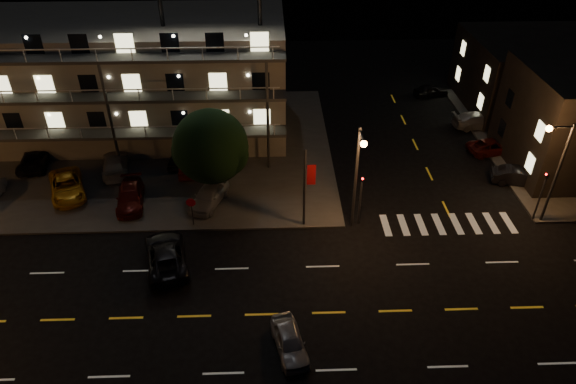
{
  "coord_description": "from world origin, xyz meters",
  "views": [
    {
      "loc": [
        2.85,
        -20.9,
        23.37
      ],
      "look_at": [
        3.84,
        8.0,
        3.28
      ],
      "focal_mm": 32.0,
      "sensor_mm": 36.0,
      "label": 1
    }
  ],
  "objects_px": {
    "side_car_0": "(519,176)",
    "road_car_east": "(289,341)",
    "lot_car_4": "(209,195)",
    "lot_car_7": "(115,164)",
    "road_car_west": "(166,255)",
    "tree": "(210,148)",
    "lot_car_2": "(67,186)"
  },
  "relations": [
    {
      "from": "side_car_0",
      "to": "road_car_east",
      "type": "distance_m",
      "value": 24.88
    },
    {
      "from": "lot_car_4",
      "to": "lot_car_7",
      "type": "height_order",
      "value": "lot_car_4"
    },
    {
      "from": "lot_car_4",
      "to": "side_car_0",
      "type": "xyz_separation_m",
      "value": [
        24.84,
        2.1,
        -0.2
      ]
    },
    {
      "from": "lot_car_4",
      "to": "road_car_west",
      "type": "relative_size",
      "value": 0.81
    },
    {
      "from": "road_car_east",
      "to": "road_car_west",
      "type": "distance_m",
      "value": 10.65
    },
    {
      "from": "lot_car_4",
      "to": "road_car_east",
      "type": "bearing_deg",
      "value": -47.5
    },
    {
      "from": "tree",
      "to": "lot_car_4",
      "type": "bearing_deg",
      "value": -110.24
    },
    {
      "from": "lot_car_7",
      "to": "road_car_east",
      "type": "bearing_deg",
      "value": 114.47
    },
    {
      "from": "lot_car_4",
      "to": "tree",
      "type": "bearing_deg",
      "value": 89.89
    },
    {
      "from": "lot_car_4",
      "to": "road_car_west",
      "type": "bearing_deg",
      "value": -88.53
    },
    {
      "from": "tree",
      "to": "side_car_0",
      "type": "relative_size",
      "value": 1.71
    },
    {
      "from": "lot_car_4",
      "to": "lot_car_7",
      "type": "bearing_deg",
      "value": 169.36
    },
    {
      "from": "lot_car_2",
      "to": "road_car_west",
      "type": "relative_size",
      "value": 0.95
    },
    {
      "from": "lot_car_2",
      "to": "lot_car_4",
      "type": "distance_m",
      "value": 11.34
    },
    {
      "from": "road_car_east",
      "to": "road_car_west",
      "type": "height_order",
      "value": "road_car_west"
    },
    {
      "from": "lot_car_7",
      "to": "road_car_west",
      "type": "height_order",
      "value": "lot_car_7"
    },
    {
      "from": "tree",
      "to": "road_car_east",
      "type": "xyz_separation_m",
      "value": [
        5.32,
        -14.61,
        -3.85
      ]
    },
    {
      "from": "lot_car_7",
      "to": "side_car_0",
      "type": "xyz_separation_m",
      "value": [
        33.11,
        -2.83,
        -0.17
      ]
    },
    {
      "from": "lot_car_2",
      "to": "road_car_west",
      "type": "height_order",
      "value": "lot_car_2"
    },
    {
      "from": "side_car_0",
      "to": "road_car_east",
      "type": "bearing_deg",
      "value": 142.37
    },
    {
      "from": "lot_car_7",
      "to": "road_car_east",
      "type": "relative_size",
      "value": 1.31
    },
    {
      "from": "side_car_0",
      "to": "road_car_west",
      "type": "bearing_deg",
      "value": 120.58
    },
    {
      "from": "lot_car_2",
      "to": "road_car_east",
      "type": "height_order",
      "value": "lot_car_2"
    },
    {
      "from": "lot_car_4",
      "to": "side_car_0",
      "type": "relative_size",
      "value": 1.04
    },
    {
      "from": "lot_car_4",
      "to": "road_car_west",
      "type": "xyz_separation_m",
      "value": [
        -2.21,
        -6.54,
        -0.14
      ]
    },
    {
      "from": "side_car_0",
      "to": "lot_car_2",
      "type": "bearing_deg",
      "value": 103.6
    },
    {
      "from": "lot_car_7",
      "to": "side_car_0",
      "type": "distance_m",
      "value": 33.23
    },
    {
      "from": "lot_car_2",
      "to": "side_car_0",
      "type": "xyz_separation_m",
      "value": [
        36.07,
        0.46,
        -0.17
      ]
    },
    {
      "from": "tree",
      "to": "road_car_west",
      "type": "bearing_deg",
      "value": -108.85
    },
    {
      "from": "tree",
      "to": "lot_car_2",
      "type": "bearing_deg",
      "value": 176.26
    },
    {
      "from": "road_car_east",
      "to": "road_car_west",
      "type": "relative_size",
      "value": 0.69
    },
    {
      "from": "side_car_0",
      "to": "lot_car_4",
      "type": "bearing_deg",
      "value": 107.7
    }
  ]
}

